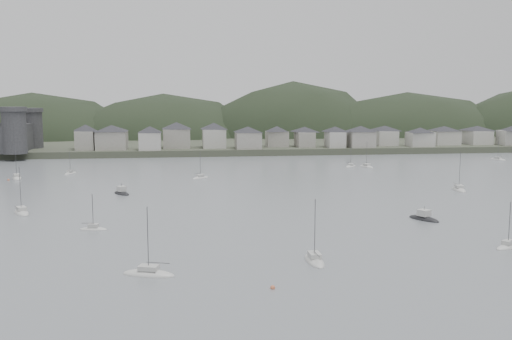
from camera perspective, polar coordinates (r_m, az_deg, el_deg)
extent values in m
plane|color=slate|center=(89.63, 6.46, -9.94)|extent=(900.00, 900.00, 0.00)
cube|color=#383D2D|center=(379.37, -4.42, 3.55)|extent=(900.00, 250.00, 3.00)
ellipsoid|color=black|center=(367.90, -21.70, 1.11)|extent=(138.98, 92.48, 81.13)
ellipsoid|color=black|center=(357.86, -9.37, 1.40)|extent=(132.08, 90.41, 79.74)
ellipsoid|color=black|center=(365.16, 3.76, 1.17)|extent=(133.88, 88.37, 101.41)
ellipsoid|color=black|center=(382.22, 15.06, 1.57)|extent=(165.81, 81.78, 82.55)
cylinder|color=#2F2F32|center=(259.25, -23.52, 3.53)|extent=(10.00, 10.00, 18.00)
cylinder|color=#2F2F32|center=(286.27, -21.99, 3.81)|extent=(10.00, 10.00, 17.00)
cube|color=#2F2F32|center=(272.90, -22.69, 3.10)|extent=(3.50, 30.00, 12.00)
cube|color=gray|center=(269.21, -17.00, 2.93)|extent=(8.34, 12.91, 8.59)
pyramid|color=#25252A|center=(268.86, -17.05, 4.16)|extent=(15.78, 15.78, 3.01)
cube|color=gray|center=(266.93, -14.54, 2.96)|extent=(13.68, 13.35, 8.36)
pyramid|color=#25252A|center=(266.58, -14.58, 4.17)|extent=(20.07, 20.07, 2.93)
cube|color=#B5B1AA|center=(260.10, -10.79, 2.92)|extent=(9.78, 10.20, 8.08)
pyramid|color=#25252A|center=(259.75, -10.82, 4.12)|extent=(14.83, 14.83, 2.83)
cube|color=gray|center=(269.28, -8.12, 3.23)|extent=(12.59, 13.33, 9.09)
pyramid|color=#25252A|center=(268.91, -8.14, 4.54)|extent=(19.24, 19.24, 3.18)
cube|color=#B5B1AA|center=(268.17, -4.32, 3.25)|extent=(10.74, 12.17, 8.87)
pyramid|color=#25252A|center=(267.81, -4.33, 4.52)|extent=(17.01, 17.01, 3.10)
cube|color=gray|center=(263.06, -0.82, 3.06)|extent=(11.63, 12.09, 7.69)
pyramid|color=#25252A|center=(262.72, -0.82, 4.19)|extent=(17.61, 17.61, 2.69)
cube|color=gray|center=(273.83, 2.16, 3.20)|extent=(10.37, 9.35, 7.44)
pyramid|color=#25252A|center=(273.51, 2.16, 4.25)|extent=(14.65, 14.65, 2.60)
cube|color=gray|center=(274.08, 5.00, 3.15)|extent=(8.24, 12.20, 7.22)
pyramid|color=#25252A|center=(273.77, 5.01, 4.17)|extent=(15.17, 15.17, 2.53)
cube|color=#B5B1AA|center=(272.38, 8.10, 3.11)|extent=(8.06, 10.91, 7.46)
pyramid|color=#25252A|center=(272.06, 8.12, 4.17)|extent=(14.08, 14.08, 2.61)
cube|color=gray|center=(274.55, 10.66, 3.11)|extent=(11.73, 11.78, 7.66)
pyramid|color=#25252A|center=(274.23, 10.69, 4.19)|extent=(17.46, 17.46, 2.68)
cube|color=#B5B1AA|center=(289.09, 13.03, 3.22)|extent=(10.19, 13.02, 7.33)
pyramid|color=#25252A|center=(288.79, 13.06, 4.20)|extent=(17.23, 17.23, 2.57)
cube|color=#B5B1AA|center=(286.61, 16.45, 3.03)|extent=(11.70, 9.81, 6.88)
pyramid|color=#25252A|center=(286.32, 16.48, 3.96)|extent=(15.97, 15.97, 2.41)
cube|color=#B5B1AA|center=(301.75, 18.70, 3.16)|extent=(12.83, 12.48, 7.00)
pyramid|color=#25252A|center=(301.47, 18.73, 4.05)|extent=(18.79, 18.79, 2.45)
cube|color=#B5B1AA|center=(310.74, 21.69, 3.13)|extent=(11.07, 13.50, 6.97)
pyramid|color=#25252A|center=(310.48, 21.73, 4.00)|extent=(18.25, 18.25, 2.44)
ellipsoid|color=beige|center=(263.43, 23.51, 0.97)|extent=(4.99, 8.36, 1.59)
cube|color=#B8B8B4|center=(263.32, 23.53, 1.20)|extent=(2.56, 3.20, 0.70)
cylinder|color=#3F3F42|center=(262.96, 23.57, 2.08)|extent=(0.12, 0.12, 9.95)
cylinder|color=#3F3F42|center=(261.87, 23.60, 1.29)|extent=(1.26, 3.42, 0.10)
ellipsoid|color=beige|center=(140.85, -22.88, -4.09)|extent=(6.31, 8.87, 1.71)
cube|color=#B8B8B4|center=(140.64, -22.91, -3.62)|extent=(3.03, 3.52, 0.70)
cylinder|color=#3F3F42|center=(139.92, -23.00, -1.88)|extent=(0.12, 0.12, 10.70)
cylinder|color=#3F3F42|center=(139.42, -23.34, -3.51)|extent=(1.83, 3.48, 0.10)
ellipsoid|color=beige|center=(207.73, -18.47, -0.36)|extent=(4.51, 6.68, 1.28)
cube|color=#B8B8B4|center=(207.61, -18.48, -0.10)|extent=(2.21, 2.62, 0.70)
cylinder|color=#3F3F42|center=(207.24, -18.52, 0.78)|extent=(0.12, 0.12, 8.01)
cylinder|color=#3F3F42|center=(206.43, -18.41, 0.01)|extent=(1.28, 2.67, 0.10)
ellipsoid|color=beige|center=(201.89, -23.30, -0.80)|extent=(5.51, 9.35, 1.78)
cube|color=#B8B8B4|center=(201.74, -23.32, -0.46)|extent=(2.84, 3.58, 0.70)
cylinder|color=#3F3F42|center=(201.22, -23.38, 0.82)|extent=(0.12, 0.12, 11.13)
cylinder|color=#3F3F42|center=(200.36, -23.58, -0.37)|extent=(1.36, 3.84, 0.10)
ellipsoid|color=beige|center=(92.87, 6.00, -9.29)|extent=(2.76, 8.21, 1.63)
cube|color=#B8B8B4|center=(92.55, 6.01, -8.62)|extent=(1.85, 2.89, 0.70)
cylinder|color=#3F3F42|center=(91.50, 6.05, -6.13)|extent=(0.12, 0.12, 10.20)
cylinder|color=#3F3F42|center=(91.03, 6.22, -8.54)|extent=(0.17, 3.67, 0.10)
ellipsoid|color=beige|center=(220.10, 11.25, 0.29)|extent=(4.82, 8.26, 1.57)
cube|color=#B8B8B4|center=(219.97, 11.25, 0.58)|extent=(2.50, 3.15, 0.70)
cylinder|color=#3F3F42|center=(219.54, 11.28, 1.61)|extent=(0.12, 0.12, 9.83)
cylinder|color=#3F3F42|center=(221.31, 11.25, 0.76)|extent=(1.19, 3.40, 0.10)
ellipsoid|color=beige|center=(87.18, -10.93, -10.50)|extent=(8.69, 5.19, 1.66)
cube|color=#B8B8B4|center=(86.84, -10.95, -9.79)|extent=(3.33, 2.66, 0.70)
cylinder|color=#3F3F42|center=(85.71, -11.02, -7.11)|extent=(0.12, 0.12, 10.34)
cylinder|color=#3F3F42|center=(87.07, -10.00, -9.35)|extent=(3.55, 1.30, 0.10)
ellipsoid|color=beige|center=(172.34, 20.06, -1.95)|extent=(4.27, 9.24, 1.78)
cube|color=#B8B8B4|center=(172.17, 20.08, -1.56)|extent=(2.44, 3.39, 0.70)
cylinder|color=#3F3F42|center=(171.56, 20.15, -0.07)|extent=(0.12, 0.12, 11.11)
cylinder|color=#3F3F42|center=(173.35, 19.77, -1.30)|extent=(0.76, 3.96, 0.10)
ellipsoid|color=beige|center=(118.43, -16.31, -5.89)|extent=(6.04, 2.94, 1.16)
cube|color=#B8B8B4|center=(118.24, -16.33, -5.47)|extent=(2.24, 1.64, 0.70)
cylinder|color=#3F3F42|center=(117.65, -16.38, -4.10)|extent=(0.12, 0.12, 7.24)
cylinder|color=#3F3F42|center=(118.09, -16.85, -5.24)|extent=(2.58, 0.60, 0.10)
ellipsoid|color=beige|center=(186.64, -5.72, -0.85)|extent=(6.72, 6.07, 1.38)
cube|color=#B8B8B4|center=(186.50, -5.72, -0.55)|extent=(2.82, 2.70, 0.70)
cylinder|color=#3F3F42|center=(186.06, -5.73, 0.51)|extent=(0.12, 0.12, 8.61)
cylinder|color=#3F3F42|center=(187.18, -6.02, -0.35)|extent=(2.46, 2.04, 0.10)
ellipsoid|color=beige|center=(220.19, 9.67, 0.34)|extent=(6.40, 6.47, 1.38)
cube|color=#B8B8B4|center=(220.08, 9.68, 0.59)|extent=(2.77, 2.79, 0.70)
cylinder|color=#3F3F42|center=(219.70, 9.69, 1.49)|extent=(0.12, 0.12, 8.62)
cylinder|color=#3F3F42|center=(220.60, 9.39, 0.76)|extent=(2.24, 2.29, 0.10)
ellipsoid|color=beige|center=(110.34, 24.41, -7.23)|extent=(6.79, 4.87, 1.31)
cube|color=#B8B8B4|center=(110.12, 24.43, -6.75)|extent=(2.70, 2.33, 0.70)
cylinder|color=#3F3F42|center=(109.40, 24.53, -5.07)|extent=(0.12, 0.12, 8.20)
ellipsoid|color=black|center=(128.50, 16.81, -4.88)|extent=(6.13, 8.16, 1.71)
cube|color=#B8B8B4|center=(128.20, 16.84, -4.22)|extent=(3.02, 3.08, 1.40)
cylinder|color=#3F3F42|center=(128.02, 16.85, -3.83)|extent=(0.10, 0.10, 1.20)
ellipsoid|color=black|center=(160.08, -13.60, -2.39)|extent=(6.14, 7.65, 1.62)
cube|color=#B8B8B4|center=(159.85, -13.61, -1.87)|extent=(2.92, 2.97, 1.40)
cylinder|color=#3F3F42|center=(159.71, -13.62, -1.55)|extent=(0.10, 0.10, 1.20)
sphere|color=#C76742|center=(198.37, -24.02, -0.94)|extent=(0.70, 0.70, 0.70)
sphere|color=#C76742|center=(79.94, 1.72, -11.96)|extent=(0.70, 0.70, 0.70)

